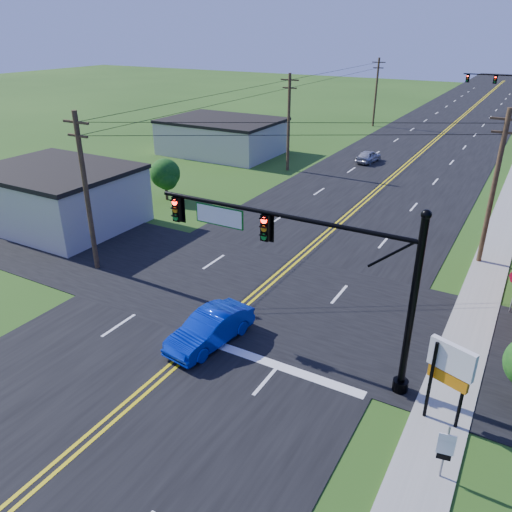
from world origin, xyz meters
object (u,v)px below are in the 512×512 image
Objects in this scene: signal_mast_main at (300,257)px; route_sign at (445,449)px; blue_car at (210,329)px; signal_mast_far at (501,85)px.

route_sign is (6.66, -3.50, -3.52)m from signal_mast_main.
signal_mast_main is 8.31m from route_sign.
blue_car is 10.71m from route_sign.
signal_mast_main is 5.37× the size of route_sign.
blue_car is 2.13× the size of route_sign.
signal_mast_main reaches higher than blue_car.
route_sign is (6.56, -75.50, -3.32)m from signal_mast_far.
signal_mast_main is at bearing -90.08° from signal_mast_far.
signal_mast_far is 75.86m from route_sign.
route_sign is (10.41, -2.50, 0.49)m from blue_car.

